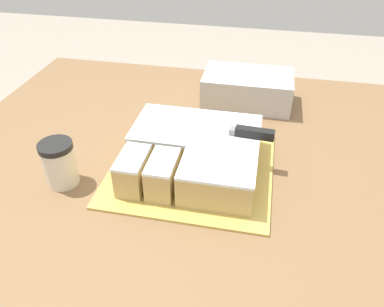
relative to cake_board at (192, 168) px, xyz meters
name	(u,v)px	position (x,y,z in m)	size (l,w,h in m)	color
countertop	(201,269)	(0.02, 0.05, -0.46)	(1.40, 1.10, 0.92)	brown
cake_board	(192,168)	(0.00, 0.00, 0.00)	(0.39, 0.37, 0.01)	gold
cake	(194,153)	(0.00, 0.00, 0.04)	(0.31, 0.29, 0.08)	tan
knife	(241,132)	(0.11, 0.04, 0.09)	(0.30, 0.04, 0.02)	silver
coffee_cup	(60,163)	(-0.29, -0.11, 0.05)	(0.08, 0.08, 0.11)	beige
storage_box	(247,89)	(0.10, 0.37, 0.05)	(0.27, 0.17, 0.10)	#B2B2B7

